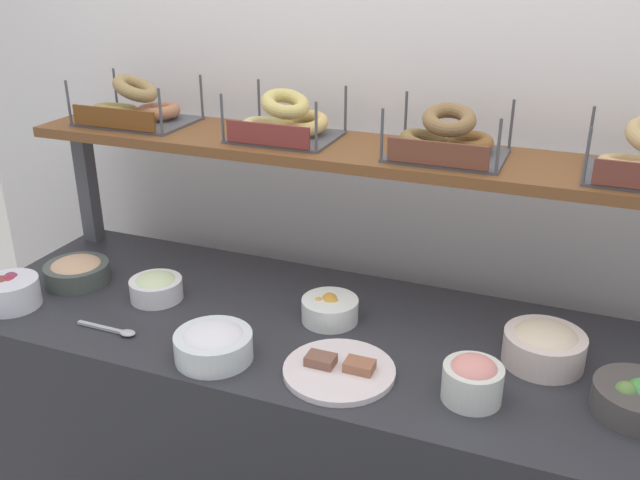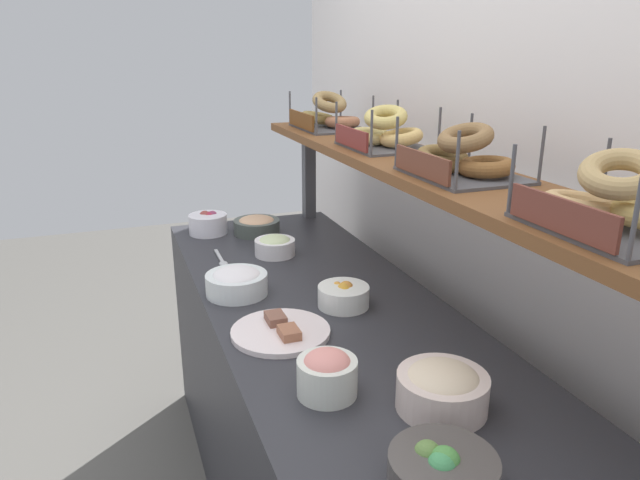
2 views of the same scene
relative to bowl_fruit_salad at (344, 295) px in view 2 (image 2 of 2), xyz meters
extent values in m
cube|color=white|center=(0.00, 0.50, 0.31)|extent=(3.25, 0.06, 2.40)
cube|color=#2D2D33|center=(0.00, -0.05, -0.46)|extent=(2.05, 0.70, 0.85)
cube|color=#4C4C51|center=(-0.96, 0.22, 0.16)|extent=(0.05, 0.05, 0.40)
cube|color=brown|center=(0.00, 0.22, 0.38)|extent=(2.01, 0.32, 0.03)
cylinder|color=white|center=(0.00, 0.00, 0.00)|extent=(0.16, 0.16, 0.06)
sphere|color=orange|center=(-0.01, 0.01, 0.02)|extent=(0.04, 0.04, 0.04)
sphere|color=gold|center=(0.01, 0.00, 0.02)|extent=(0.03, 0.03, 0.03)
sphere|color=gold|center=(-0.03, -0.01, 0.02)|extent=(0.03, 0.03, 0.03)
sphere|color=gold|center=(0.00, 0.00, 0.02)|extent=(0.04, 0.04, 0.04)
sphere|color=#F99E3B|center=(-0.01, 0.01, 0.02)|extent=(0.04, 0.04, 0.04)
cylinder|color=#4E4845|center=(0.77, -0.13, 0.00)|extent=(0.20, 0.20, 0.06)
sphere|color=#49A05E|center=(0.78, -0.14, 0.02)|extent=(0.05, 0.05, 0.05)
sphere|color=#63A053|center=(0.76, -0.14, 0.02)|extent=(0.04, 0.04, 0.04)
sphere|color=#648943|center=(0.74, -0.14, 0.02)|extent=(0.05, 0.05, 0.05)
sphere|color=#509A46|center=(0.77, -0.13, 0.02)|extent=(0.06, 0.06, 0.06)
cylinder|color=white|center=(-0.51, -0.07, 0.00)|extent=(0.15, 0.15, 0.06)
ellipsoid|color=beige|center=(-0.51, -0.07, 0.02)|extent=(0.12, 0.12, 0.04)
cylinder|color=white|center=(-0.20, -0.28, 0.00)|extent=(0.19, 0.19, 0.07)
ellipsoid|color=white|center=(-0.20, -0.28, 0.03)|extent=(0.15, 0.15, 0.05)
cylinder|color=silver|center=(0.42, -0.21, 0.01)|extent=(0.14, 0.14, 0.08)
ellipsoid|color=pink|center=(0.42, -0.21, 0.04)|extent=(0.11, 0.11, 0.06)
cylinder|color=white|center=(-0.87, -0.26, 0.01)|extent=(0.16, 0.16, 0.08)
sphere|color=#A53E44|center=(-0.88, -0.25, 0.03)|extent=(0.04, 0.04, 0.04)
sphere|color=#A43D3A|center=(-0.87, -0.26, 0.03)|extent=(0.03, 0.03, 0.03)
sphere|color=#AA2A43|center=(-0.87, -0.25, 0.03)|extent=(0.04, 0.04, 0.04)
sphere|color=#8A3759|center=(-0.88, -0.23, 0.03)|extent=(0.05, 0.05, 0.05)
sphere|color=brown|center=(-0.89, -0.27, 0.03)|extent=(0.05, 0.05, 0.05)
cylinder|color=silver|center=(0.56, 0.00, 0.00)|extent=(0.20, 0.20, 0.08)
ellipsoid|color=beige|center=(0.56, 0.00, 0.04)|extent=(0.15, 0.15, 0.06)
cylinder|color=#484F48|center=(-0.80, -0.07, -0.01)|extent=(0.19, 0.19, 0.06)
ellipsoid|color=tan|center=(-0.80, -0.07, 0.02)|extent=(0.15, 0.15, 0.04)
cylinder|color=white|center=(0.11, -0.23, -0.03)|extent=(0.27, 0.27, 0.01)
cube|color=brown|center=(0.06, -0.23, -0.01)|extent=(0.07, 0.05, 0.02)
cube|color=#A26346|center=(0.16, -0.22, -0.01)|extent=(0.07, 0.05, 0.02)
cube|color=#B7B7BC|center=(-0.56, -0.27, -0.03)|extent=(0.14, 0.01, 0.01)
ellipsoid|color=#B7B7BC|center=(-0.47, -0.27, -0.03)|extent=(0.04, 0.03, 0.01)
cube|color=#4C4C51|center=(-0.74, 0.23, 0.40)|extent=(0.34, 0.24, 0.01)
cylinder|color=#4C4C51|center=(-0.90, 0.12, 0.46)|extent=(0.01, 0.01, 0.14)
cylinder|color=#4C4C51|center=(-0.57, 0.12, 0.46)|extent=(0.01, 0.01, 0.14)
cylinder|color=#4C4C51|center=(-0.90, 0.35, 0.46)|extent=(0.01, 0.01, 0.14)
cylinder|color=#4C4C51|center=(-0.57, 0.35, 0.46)|extent=(0.01, 0.01, 0.14)
cube|color=brown|center=(-0.74, 0.11, 0.43)|extent=(0.29, 0.01, 0.06)
torus|color=olive|center=(-0.80, 0.20, 0.43)|extent=(0.17, 0.17, 0.06)
torus|color=#AC6D4C|center=(-0.69, 0.27, 0.43)|extent=(0.18, 0.18, 0.05)
torus|color=#9C7D4D|center=(-0.74, 0.23, 0.50)|extent=(0.17, 0.16, 0.09)
cube|color=#4C4C51|center=(-0.23, 0.23, 0.40)|extent=(0.29, 0.24, 0.01)
cylinder|color=#4C4C51|center=(-0.37, 0.12, 0.46)|extent=(0.01, 0.01, 0.14)
cylinder|color=#4C4C51|center=(-0.09, 0.12, 0.46)|extent=(0.01, 0.01, 0.14)
cylinder|color=#4C4C51|center=(-0.37, 0.35, 0.46)|extent=(0.01, 0.01, 0.14)
cylinder|color=#4C4C51|center=(-0.09, 0.35, 0.46)|extent=(0.01, 0.01, 0.14)
cube|color=maroon|center=(-0.23, 0.11, 0.43)|extent=(0.25, 0.01, 0.06)
torus|color=#D1BC75|center=(-0.28, 0.20, 0.43)|extent=(0.19, 0.18, 0.05)
torus|color=#DCB366|center=(-0.18, 0.27, 0.43)|extent=(0.16, 0.17, 0.06)
torus|color=#D2BA65|center=(-0.23, 0.23, 0.50)|extent=(0.20, 0.20, 0.08)
cube|color=#4C4C51|center=(0.24, 0.22, 0.40)|extent=(0.30, 0.24, 0.01)
cylinder|color=#4C4C51|center=(0.10, 0.11, 0.46)|extent=(0.01, 0.01, 0.14)
cylinder|color=#4C4C51|center=(0.39, 0.11, 0.46)|extent=(0.01, 0.01, 0.14)
cylinder|color=#4C4C51|center=(0.10, 0.34, 0.46)|extent=(0.01, 0.01, 0.14)
cylinder|color=#4C4C51|center=(0.39, 0.34, 0.46)|extent=(0.01, 0.01, 0.14)
cube|color=brown|center=(0.24, 0.10, 0.43)|extent=(0.26, 0.01, 0.06)
torus|color=brown|center=(0.19, 0.19, 0.43)|extent=(0.15, 0.15, 0.06)
torus|color=brown|center=(0.29, 0.26, 0.43)|extent=(0.20, 0.20, 0.05)
torus|color=olive|center=(0.24, 0.22, 0.49)|extent=(0.17, 0.18, 0.08)
cube|color=#4C4C51|center=(0.73, 0.21, 0.40)|extent=(0.30, 0.24, 0.01)
cylinder|color=#4C4C51|center=(0.59, 0.10, 0.46)|extent=(0.01, 0.01, 0.14)
cylinder|color=#4C4C51|center=(0.87, 0.10, 0.46)|extent=(0.01, 0.01, 0.14)
cylinder|color=#4C4C51|center=(0.59, 0.33, 0.46)|extent=(0.01, 0.01, 0.14)
cube|color=brown|center=(0.73, 0.09, 0.43)|extent=(0.25, 0.01, 0.06)
torus|color=tan|center=(0.68, 0.18, 0.43)|extent=(0.15, 0.15, 0.06)
torus|color=tan|center=(0.73, 0.21, 0.50)|extent=(0.20, 0.20, 0.09)
camera|label=1|loc=(0.59, -1.55, 0.92)|focal=39.01mm
camera|label=2|loc=(1.49, -0.62, 0.71)|focal=32.77mm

